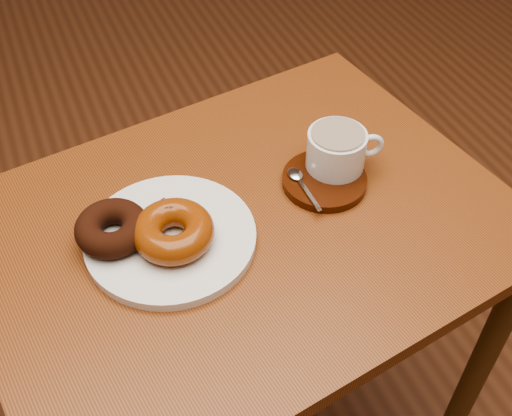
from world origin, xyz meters
name	(u,v)px	position (x,y,z in m)	size (l,w,h in m)	color
cafe_table	(245,270)	(-0.23, 0.06, 0.63)	(0.88, 0.72, 0.75)	brown
donut_plate	(171,238)	(-0.35, 0.06, 0.76)	(0.25, 0.25, 0.02)	white
donut_cinnamon	(112,228)	(-0.42, 0.09, 0.79)	(0.11, 0.11, 0.04)	black
donut_caramel	(173,231)	(-0.34, 0.05, 0.79)	(0.12, 0.12, 0.04)	#823A0E
saucer	(324,180)	(-0.08, 0.09, 0.76)	(0.14, 0.14, 0.01)	#341307
coffee_cup	(337,149)	(-0.05, 0.10, 0.80)	(0.12, 0.09, 0.07)	white
teaspoon	(298,178)	(-0.12, 0.10, 0.77)	(0.02, 0.10, 0.01)	silver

